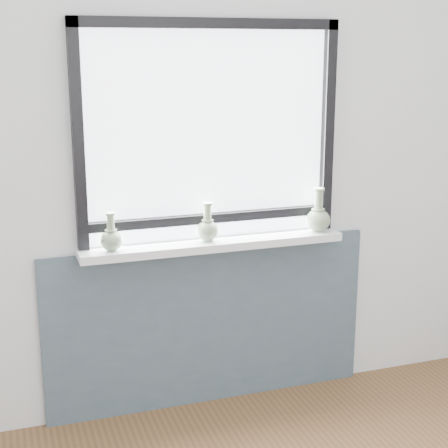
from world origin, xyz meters
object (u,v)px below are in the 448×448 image
object	(u,v)px
windowsill	(214,244)
vase_a	(111,238)
vase_b	(208,228)
vase_c	(318,218)

from	to	relation	value
windowsill	vase_a	xyz separation A→B (m)	(-0.50, -0.02, 0.08)
vase_b	vase_c	size ratio (longest dim) A/B	0.84
windowsill	vase_a	world-z (taller)	vase_a
vase_b	vase_c	xyz separation A→B (m)	(0.59, -0.01, 0.01)
windowsill	vase_b	bearing A→B (deg)	-175.08
windowsill	vase_c	distance (m)	0.57
vase_a	vase_c	world-z (taller)	vase_c
windowsill	vase_c	world-z (taller)	vase_c
vase_a	vase_c	distance (m)	1.06
vase_b	vase_c	bearing A→B (deg)	-0.74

